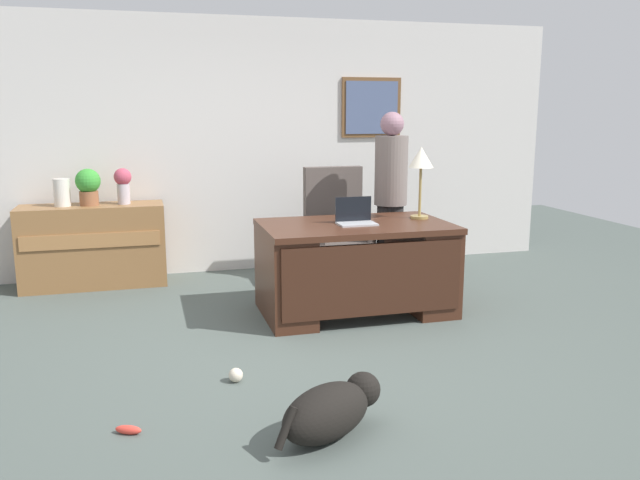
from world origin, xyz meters
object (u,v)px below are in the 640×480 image
(person_standing, at_px, (391,198))
(laptop, at_px, (355,217))
(armchair, at_px, (337,233))
(dog_lying, at_px, (331,410))
(dog_toy_bone, at_px, (128,430))
(vase_empty, at_px, (62,193))
(dog_toy_ball, at_px, (236,375))
(desk, at_px, (356,265))
(vase_with_flowers, at_px, (123,183))
(credenza, at_px, (94,246))
(desk_lamp, at_px, (421,162))
(potted_plant, at_px, (88,185))

(person_standing, distance_m, laptop, 0.95)
(armchair, relative_size, laptop, 3.65)
(dog_lying, relative_size, dog_toy_bone, 4.54)
(vase_empty, distance_m, dog_toy_ball, 3.15)
(desk, height_order, dog_lying, desk)
(vase_with_flowers, bearing_deg, vase_empty, 180.00)
(credenza, bearing_deg, dog_toy_ball, -69.44)
(dog_toy_bone, bearing_deg, dog_lying, -16.60)
(vase_with_flowers, xyz_separation_m, vase_empty, (-0.57, 0.00, -0.07))
(laptop, height_order, vase_with_flowers, vase_with_flowers)
(dog_toy_ball, bearing_deg, credenza, 110.56)
(vase_empty, bearing_deg, desk, -31.54)
(vase_with_flowers, bearing_deg, dog_toy_bone, -89.26)
(armchair, relative_size, dog_lying, 1.71)
(desk, bearing_deg, desk_lamp, 11.16)
(desk_lamp, xyz_separation_m, dog_toy_ball, (-1.86, -1.32, -1.24))
(dog_toy_bone, bearing_deg, desk_lamp, 36.45)
(person_standing, xyz_separation_m, potted_plant, (-2.85, 0.80, 0.12))
(vase_empty, bearing_deg, potted_plant, 0.00)
(dog_lying, bearing_deg, dog_toy_bone, 163.40)
(dog_lying, bearing_deg, desk, 68.14)
(credenza, relative_size, vase_with_flowers, 3.88)
(vase_with_flowers, bearing_deg, credenza, -179.76)
(credenza, bearing_deg, vase_with_flowers, 0.24)
(person_standing, bearing_deg, dog_toy_bone, -135.09)
(vase_with_flowers, bearing_deg, laptop, -38.50)
(credenza, height_order, dog_lying, credenza)
(desk_lamp, distance_m, vase_empty, 3.46)
(laptop, distance_m, desk_lamp, 0.79)
(armchair, relative_size, potted_plant, 3.25)
(person_standing, relative_size, laptop, 5.38)
(armchair, bearing_deg, potted_plant, 168.34)
(credenza, height_order, dog_toy_bone, credenza)
(desk, distance_m, desk_lamp, 1.08)
(laptop, xyz_separation_m, dog_toy_ball, (-1.21, -1.21, -0.80))
(desk_lamp, height_order, vase_with_flowers, desk_lamp)
(person_standing, height_order, vase_with_flowers, person_standing)
(desk, height_order, credenza, credenza)
(dog_lying, relative_size, dog_toy_ball, 7.34)
(dog_lying, distance_m, dog_toy_bone, 1.12)
(laptop, relative_size, dog_toy_ball, 3.44)
(potted_plant, xyz_separation_m, dog_toy_bone, (0.37, -3.27, -0.99))
(laptop, distance_m, dog_toy_ball, 1.89)
(person_standing, bearing_deg, armchair, 146.44)
(desk_lamp, xyz_separation_m, vase_with_flowers, (-2.56, 1.41, -0.26))
(credenza, distance_m, dog_toy_ball, 2.94)
(desk, bearing_deg, dog_lying, -111.86)
(potted_plant, bearing_deg, armchair, -11.66)
(desk, relative_size, person_standing, 0.93)
(dog_lying, distance_m, desk_lamp, 2.86)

